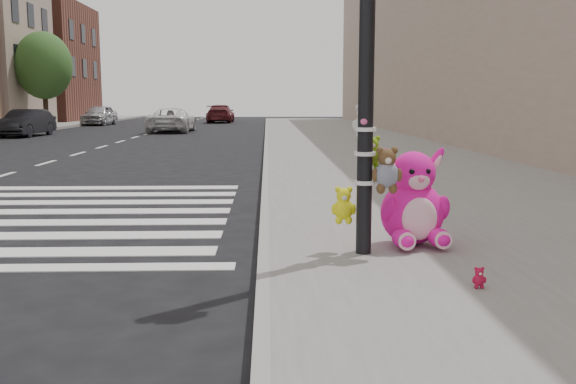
{
  "coord_description": "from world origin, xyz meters",
  "views": [
    {
      "loc": [
        1.59,
        -4.76,
        1.75
      ],
      "look_at": [
        1.82,
        2.1,
        0.75
      ],
      "focal_mm": 40.0,
      "sensor_mm": 36.0,
      "label": 1
    }
  ],
  "objects_px": {
    "car_white_near": "(172,120)",
    "pink_bunny": "(413,205)",
    "car_dark_far": "(26,123)",
    "signal_pole": "(368,101)",
    "red_teddy": "(479,278)"
  },
  "relations": [
    {
      "from": "car_white_near",
      "to": "pink_bunny",
      "type": "bearing_deg",
      "value": 104.44
    },
    {
      "from": "pink_bunny",
      "to": "car_white_near",
      "type": "distance_m",
      "value": 28.49
    },
    {
      "from": "car_dark_far",
      "to": "car_white_near",
      "type": "relative_size",
      "value": 0.84
    },
    {
      "from": "pink_bunny",
      "to": "car_dark_far",
      "type": "relative_size",
      "value": 0.29
    },
    {
      "from": "pink_bunny",
      "to": "car_white_near",
      "type": "bearing_deg",
      "value": 97.31
    },
    {
      "from": "pink_bunny",
      "to": "car_white_near",
      "type": "height_order",
      "value": "car_white_near"
    },
    {
      "from": "red_teddy",
      "to": "car_dark_far",
      "type": "relative_size",
      "value": 0.05
    },
    {
      "from": "pink_bunny",
      "to": "car_white_near",
      "type": "xyz_separation_m",
      "value": [
        -6.7,
        27.69,
        0.05
      ]
    },
    {
      "from": "signal_pole",
      "to": "car_dark_far",
      "type": "xyz_separation_m",
      "value": [
        -12.42,
        24.24,
        -1.09
      ]
    },
    {
      "from": "signal_pole",
      "to": "car_white_near",
      "type": "bearing_deg",
      "value": 102.32
    },
    {
      "from": "red_teddy",
      "to": "car_dark_far",
      "type": "bearing_deg",
      "value": 116.33
    },
    {
      "from": "car_white_near",
      "to": "signal_pole",
      "type": "bearing_deg",
      "value": 103.15
    },
    {
      "from": "signal_pole",
      "to": "car_dark_far",
      "type": "bearing_deg",
      "value": 117.14
    },
    {
      "from": "red_teddy",
      "to": "car_dark_far",
      "type": "height_order",
      "value": "car_dark_far"
    },
    {
      "from": "pink_bunny",
      "to": "signal_pole",
      "type": "bearing_deg",
      "value": -154.65
    }
  ]
}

